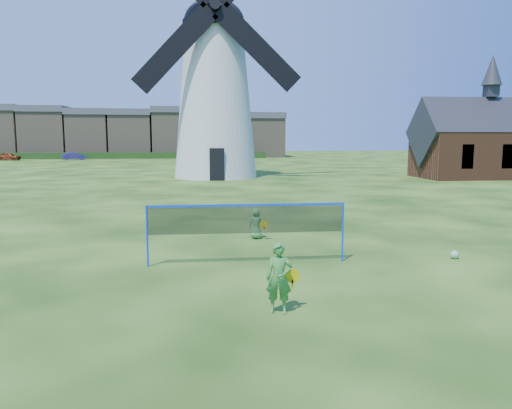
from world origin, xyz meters
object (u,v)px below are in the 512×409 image
(player_girl, at_px, (279,278))
(badminton_net, at_px, (247,220))
(chapel, at_px, (488,144))
(car_right, at_px, (74,156))
(player_boy, at_px, (256,224))
(car_left, at_px, (9,156))
(windmill, at_px, (215,90))
(play_ball, at_px, (455,255))

(player_girl, bearing_deg, badminton_net, 106.67)
(chapel, height_order, player_girl, chapel)
(player_girl, height_order, car_right, player_girl)
(badminton_net, distance_m, player_boy, 3.24)
(player_boy, relative_size, car_left, 0.30)
(chapel, bearing_deg, car_left, 143.99)
(windmill, relative_size, player_girl, 14.76)
(badminton_net, relative_size, car_right, 1.48)
(chapel, bearing_deg, play_ball, -122.73)
(badminton_net, height_order, player_boy, badminton_net)
(badminton_net, distance_m, play_ball, 5.66)
(badminton_net, bearing_deg, play_ball, -0.84)
(player_girl, relative_size, player_boy, 1.35)
(player_girl, xyz_separation_m, car_right, (-19.99, 66.22, -0.09))
(windmill, xyz_separation_m, chapel, (21.80, -2.83, -4.29))
(car_left, bearing_deg, player_boy, -141.59)
(windmill, bearing_deg, badminton_net, -90.06)
(windmill, relative_size, player_boy, 19.86)
(windmill, height_order, car_left, windmill)
(play_ball, bearing_deg, chapel, 57.27)
(chapel, distance_m, badminton_net, 33.39)
(car_left, relative_size, car_right, 0.96)
(play_ball, xyz_separation_m, car_right, (-25.30, 62.71, 0.45))
(player_girl, distance_m, car_right, 69.17)
(badminton_net, xyz_separation_m, player_boy, (0.59, 3.12, -0.65))
(windmill, distance_m, play_ball, 29.50)
(windmill, relative_size, play_ball, 88.08)
(player_girl, xyz_separation_m, car_left, (-28.90, 65.49, -0.09))
(windmill, xyz_separation_m, badminton_net, (-0.03, -28.05, -5.88))
(player_girl, xyz_separation_m, play_ball, (5.31, 3.52, -0.55))
(windmill, height_order, badminton_net, windmill)
(windmill, distance_m, player_girl, 32.28)
(badminton_net, bearing_deg, player_girl, -85.90)
(badminton_net, relative_size, player_boy, 5.18)
(chapel, xyz_separation_m, player_girl, (-21.57, -28.82, -2.07))
(chapel, relative_size, car_left, 3.48)
(player_girl, relative_size, play_ball, 5.97)
(chapel, relative_size, player_girl, 8.74)
(badminton_net, distance_m, player_girl, 3.64)
(chapel, bearing_deg, windmill, 172.60)
(player_boy, bearing_deg, car_right, -59.69)
(windmill, bearing_deg, car_right, 119.75)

